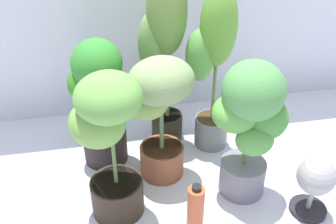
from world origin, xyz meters
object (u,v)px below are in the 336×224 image
(floor_fan, at_px, (315,180))
(potted_plant_center, at_px, (158,106))
(potted_plant_front_left, at_px, (108,137))
(nutrient_bottle, at_px, (195,210))
(potted_plant_back_right, at_px, (212,60))
(potted_plant_back_center, at_px, (163,39))
(potted_plant_front_right, at_px, (250,119))
(potted_plant_back_left, at_px, (100,95))

(floor_fan, bearing_deg, potted_plant_center, -54.47)
(potted_plant_front_left, xyz_separation_m, floor_fan, (0.94, -0.19, -0.25))
(potted_plant_center, relative_size, nutrient_bottle, 2.52)
(potted_plant_center, xyz_separation_m, potted_plant_front_left, (-0.26, -0.23, 0.02))
(potted_plant_back_right, bearing_deg, potted_plant_back_center, 154.77)
(potted_plant_back_center, relative_size, floor_fan, 3.36)
(potted_plant_front_right, height_order, floor_fan, potted_plant_front_right)
(potted_plant_back_left, height_order, floor_fan, potted_plant_back_left)
(potted_plant_back_left, distance_m, nutrient_bottle, 0.78)
(potted_plant_back_right, xyz_separation_m, potted_plant_front_right, (0.07, -0.43, -0.12))
(potted_plant_front_left, distance_m, potted_plant_back_right, 0.75)
(potted_plant_back_center, distance_m, potted_plant_back_right, 0.29)
(potted_plant_back_left, bearing_deg, potted_plant_front_right, -30.31)
(potted_plant_back_center, bearing_deg, nutrient_bottle, -89.43)
(potted_plant_back_right, xyz_separation_m, potted_plant_back_left, (-0.62, -0.03, -0.13))
(potted_plant_back_right, bearing_deg, floor_fan, -61.85)
(potted_plant_front_right, relative_size, nutrient_bottle, 2.68)
(potted_plant_center, distance_m, potted_plant_back_center, 0.40)
(potted_plant_back_right, height_order, potted_plant_back_left, potted_plant_back_right)
(potted_plant_front_left, xyz_separation_m, nutrient_bottle, (0.36, -0.20, -0.31))
(potted_plant_back_center, height_order, potted_plant_front_right, potted_plant_back_center)
(potted_plant_center, distance_m, potted_plant_front_left, 0.35)
(potted_plant_front_left, bearing_deg, potted_plant_back_right, 36.45)
(potted_plant_center, xyz_separation_m, nutrient_bottle, (0.09, -0.44, -0.30))
(nutrient_bottle, bearing_deg, potted_plant_back_right, 69.51)
(potted_plant_front_left, relative_size, potted_plant_back_center, 0.71)
(potted_plant_back_center, bearing_deg, potted_plant_back_right, -25.23)
(potted_plant_back_left, relative_size, floor_fan, 2.32)
(potted_plant_center, height_order, potted_plant_back_left, potted_plant_back_left)
(potted_plant_back_left, bearing_deg, potted_plant_back_center, 22.13)
(potted_plant_front_left, bearing_deg, potted_plant_back_center, 57.98)
(floor_fan, bearing_deg, potted_plant_back_center, -74.15)
(nutrient_bottle, bearing_deg, potted_plant_back_center, 90.57)
(potted_plant_back_left, height_order, potted_plant_front_right, potted_plant_front_right)
(potted_plant_center, distance_m, potted_plant_back_left, 0.33)
(nutrient_bottle, bearing_deg, potted_plant_front_left, 150.34)
(potted_plant_center, relative_size, floor_fan, 2.18)
(potted_plant_back_right, bearing_deg, nutrient_bottle, -110.49)
(potted_plant_center, bearing_deg, potted_plant_front_right, -28.98)
(potted_plant_front_right, bearing_deg, floor_fan, -36.76)
(potted_plant_back_left, xyz_separation_m, nutrient_bottle, (0.38, -0.61, -0.30))
(potted_plant_back_right, height_order, potted_plant_front_right, potted_plant_back_right)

